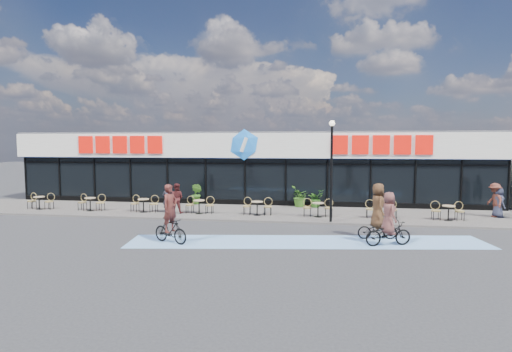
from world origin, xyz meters
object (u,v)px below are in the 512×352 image
(potted_plant_mid, at_px, (300,197))
(pedestrian_a, at_px, (495,200))
(cyclist_a, at_px, (388,226))
(potted_plant_right, at_px, (316,198))
(patron_left, at_px, (167,199))
(bistro_set_0, at_px, (40,201))
(patron_right, at_px, (176,198))
(lamp_post, at_px, (332,162))
(pedestrian_b, at_px, (499,202))
(cyclist_b, at_px, (378,216))
(potted_plant_left, at_px, (197,194))

(potted_plant_mid, height_order, pedestrian_a, pedestrian_a)
(potted_plant_mid, relative_size, cyclist_a, 0.61)
(cyclist_a, bearing_deg, potted_plant_right, 108.34)
(potted_plant_right, bearing_deg, patron_left, -158.53)
(bistro_set_0, bearing_deg, patron_right, -0.73)
(lamp_post, bearing_deg, pedestrian_a, 16.71)
(patron_left, xyz_separation_m, patron_right, (0.54, -0.04, 0.06))
(pedestrian_b, bearing_deg, potted_plant_right, 65.10)
(patron_right, xyz_separation_m, pedestrian_a, (16.56, 1.36, 0.06))
(pedestrian_a, bearing_deg, bistro_set_0, -93.74)
(patron_right, distance_m, cyclist_b, 10.75)
(lamp_post, relative_size, bistro_set_0, 3.16)
(lamp_post, bearing_deg, potted_plant_right, 99.67)
(potted_plant_mid, height_order, patron_right, patron_right)
(potted_plant_mid, bearing_deg, pedestrian_a, -10.06)
(bistro_set_0, xyz_separation_m, patron_left, (7.69, -0.06, 0.30))
(bistro_set_0, relative_size, potted_plant_right, 1.46)
(lamp_post, bearing_deg, patron_right, 172.03)
(bistro_set_0, xyz_separation_m, pedestrian_a, (24.78, 1.26, 0.42))
(patron_right, relative_size, cyclist_a, 0.79)
(potted_plant_left, height_order, cyclist_b, cyclist_b)
(cyclist_b, bearing_deg, patron_right, 157.85)
(patron_left, xyz_separation_m, pedestrian_a, (17.09, 1.32, 0.12))
(pedestrian_a, xyz_separation_m, pedestrian_b, (0.16, -0.05, -0.10))
(bistro_set_0, distance_m, potted_plant_mid, 15.07)
(cyclist_b, bearing_deg, potted_plant_right, 109.03)
(cyclist_a, bearing_deg, bistro_set_0, 164.27)
(potted_plant_left, relative_size, cyclist_b, 0.56)
(bistro_set_0, xyz_separation_m, cyclist_a, (18.43, -5.19, 0.21))
(potted_plant_mid, bearing_deg, lamp_post, -68.77)
(potted_plant_left, xyz_separation_m, patron_left, (-0.67, -3.23, 0.11))
(lamp_post, xyz_separation_m, potted_plant_mid, (-1.67, 4.29, -2.29))
(bistro_set_0, height_order, potted_plant_right, potted_plant_right)
(lamp_post, height_order, pedestrian_a, lamp_post)
(potted_plant_right, height_order, cyclist_b, cyclist_b)
(potted_plant_mid, distance_m, potted_plant_right, 0.93)
(potted_plant_mid, relative_size, pedestrian_b, 0.80)
(lamp_post, height_order, potted_plant_left, lamp_post)
(potted_plant_left, height_order, potted_plant_right, potted_plant_left)
(potted_plant_right, bearing_deg, lamp_post, -80.33)
(lamp_post, distance_m, cyclist_b, 3.97)
(potted_plant_right, distance_m, cyclist_b, 7.67)
(lamp_post, distance_m, potted_plant_left, 9.47)
(patron_right, bearing_deg, lamp_post, 171.85)
(lamp_post, relative_size, cyclist_a, 2.37)
(potted_plant_right, distance_m, patron_left, 8.60)
(bistro_set_0, bearing_deg, cyclist_b, -12.88)
(potted_plant_mid, xyz_separation_m, patron_left, (-7.07, -3.10, 0.13))
(bistro_set_0, distance_m, patron_left, 7.69)
(patron_right, bearing_deg, cyclist_b, 157.67)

